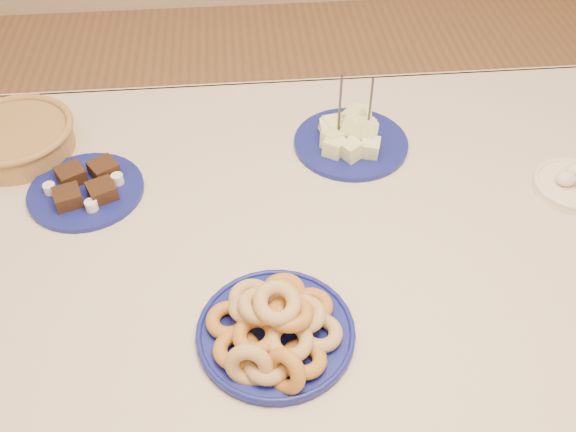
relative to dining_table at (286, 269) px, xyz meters
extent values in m
plane|color=#8E6543|center=(0.00, 0.00, -0.64)|extent=(5.00, 5.00, 0.00)
cylinder|color=brown|center=(-0.70, 0.40, -0.28)|extent=(0.06, 0.06, 0.72)
cylinder|color=brown|center=(0.70, 0.40, -0.28)|extent=(0.06, 0.06, 0.72)
cube|color=beige|center=(0.00, 0.00, 0.10)|extent=(1.70, 1.10, 0.02)
cube|color=beige|center=(0.00, 0.55, -0.03)|extent=(1.70, 0.01, 0.28)
cylinder|color=navy|center=(-0.04, -0.24, 0.11)|extent=(0.36, 0.36, 0.01)
torus|color=navy|center=(-0.04, -0.24, 0.12)|extent=(0.36, 0.36, 0.01)
torus|color=#AE8148|center=(0.03, -0.26, 0.13)|extent=(0.11, 0.11, 0.03)
torus|color=#9B5E22|center=(0.03, -0.20, 0.13)|extent=(0.11, 0.11, 0.03)
torus|color=#9B5E22|center=(-0.02, -0.16, 0.13)|extent=(0.10, 0.10, 0.03)
torus|color=#AE8148|center=(-0.08, -0.17, 0.13)|extent=(0.09, 0.09, 0.03)
torus|color=#9B5E22|center=(-0.12, -0.22, 0.13)|extent=(0.09, 0.09, 0.03)
torus|color=#9B5E22|center=(-0.11, -0.28, 0.13)|extent=(0.10, 0.10, 0.03)
torus|color=#AE8148|center=(-0.06, -0.31, 0.13)|extent=(0.11, 0.11, 0.03)
torus|color=#9B5E22|center=(0.00, -0.31, 0.13)|extent=(0.11, 0.11, 0.03)
torus|color=#AE8148|center=(0.01, -0.23, 0.16)|extent=(0.10, 0.11, 0.03)
torus|color=#9B5E22|center=(-0.03, -0.19, 0.16)|extent=(0.11, 0.11, 0.03)
torus|color=#AE8148|center=(-0.08, -0.22, 0.16)|extent=(0.11, 0.11, 0.05)
torus|color=#9B5E22|center=(-0.07, -0.27, 0.16)|extent=(0.11, 0.11, 0.04)
torus|color=#AE8148|center=(-0.02, -0.28, 0.16)|extent=(0.10, 0.10, 0.04)
torus|color=#9B5E22|center=(-0.02, -0.25, 0.18)|extent=(0.08, 0.08, 0.03)
torus|color=#AE8148|center=(-0.06, -0.23, 0.18)|extent=(0.11, 0.11, 0.04)
torus|color=#AE8148|center=(-0.04, -0.24, 0.20)|extent=(0.10, 0.10, 0.05)
torus|color=#AE8148|center=(-0.09, -0.32, 0.14)|extent=(0.09, 0.06, 0.08)
torus|color=#9B5E22|center=(-0.03, -0.33, 0.14)|extent=(0.09, 0.09, 0.08)
cylinder|color=navy|center=(0.17, 0.27, 0.11)|extent=(0.33, 0.33, 0.01)
cube|color=#D2E792|center=(0.17, 0.26, 0.17)|extent=(0.06, 0.06, 0.05)
cube|color=#D2E792|center=(0.16, 0.21, 0.14)|extent=(0.06, 0.06, 0.04)
cube|color=#D2E792|center=(0.13, 0.23, 0.14)|extent=(0.06, 0.06, 0.04)
cube|color=#D2E792|center=(0.16, 0.31, 0.14)|extent=(0.05, 0.06, 0.06)
cube|color=#D2E792|center=(0.13, 0.30, 0.14)|extent=(0.06, 0.06, 0.05)
cube|color=#D2E792|center=(0.13, 0.25, 0.14)|extent=(0.06, 0.06, 0.05)
cube|color=#D2E792|center=(0.18, 0.29, 0.17)|extent=(0.07, 0.06, 0.05)
cube|color=#D2E792|center=(0.16, 0.31, 0.14)|extent=(0.06, 0.07, 0.05)
cube|color=#D2E792|center=(0.20, 0.24, 0.17)|extent=(0.05, 0.06, 0.05)
cube|color=#D2E792|center=(0.20, 0.25, 0.17)|extent=(0.05, 0.05, 0.05)
cube|color=#D2E792|center=(0.21, 0.22, 0.14)|extent=(0.05, 0.05, 0.05)
cube|color=#D2E792|center=(0.13, 0.29, 0.14)|extent=(0.05, 0.05, 0.06)
cube|color=#D2E792|center=(0.21, 0.33, 0.14)|extent=(0.05, 0.05, 0.06)
cylinder|color=navy|center=(-0.41, 0.16, 0.11)|extent=(0.31, 0.31, 0.01)
cube|color=black|center=(-0.44, 0.12, 0.13)|extent=(0.07, 0.07, 0.03)
cube|color=black|center=(-0.37, 0.13, 0.13)|extent=(0.07, 0.07, 0.03)
cube|color=black|center=(-0.44, 0.19, 0.13)|extent=(0.07, 0.07, 0.03)
cube|color=black|center=(-0.37, 0.20, 0.13)|extent=(0.07, 0.07, 0.03)
cylinder|color=white|center=(-0.48, 0.16, 0.13)|extent=(0.03, 0.03, 0.02)
cylinder|color=white|center=(-0.39, 0.10, 0.13)|extent=(0.03, 0.03, 0.02)
cylinder|color=white|center=(-0.34, 0.17, 0.13)|extent=(0.03, 0.03, 0.02)
cylinder|color=olive|center=(-0.58, 0.32, 0.14)|extent=(0.31, 0.31, 0.06)
torus|color=olive|center=(-0.58, 0.32, 0.17)|extent=(0.33, 0.33, 0.02)
cylinder|color=tan|center=(0.17, 0.26, 0.12)|extent=(0.14, 0.14, 0.03)
cylinder|color=#3A3A3F|center=(0.17, 0.26, 0.14)|extent=(0.05, 0.05, 0.02)
cylinder|color=white|center=(0.17, 0.26, 0.15)|extent=(0.04, 0.04, 0.01)
cylinder|color=#3A3A3F|center=(0.14, 0.27, 0.21)|extent=(0.01, 0.01, 0.16)
cylinder|color=#3A3A3F|center=(0.21, 0.25, 0.21)|extent=(0.01, 0.01, 0.16)
cylinder|color=white|center=(0.62, 0.07, 0.12)|extent=(0.19, 0.19, 0.02)
torus|color=white|center=(0.62, 0.07, 0.13)|extent=(0.20, 0.20, 0.01)
ellipsoid|color=silver|center=(0.59, 0.07, 0.14)|extent=(0.05, 0.04, 0.03)
ellipsoid|color=silver|center=(0.62, 0.09, 0.14)|extent=(0.05, 0.04, 0.03)
camera|label=1|loc=(-0.08, -0.88, 1.03)|focal=40.00mm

